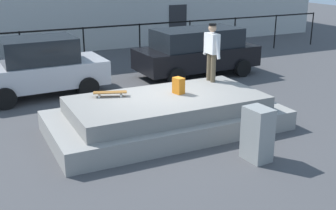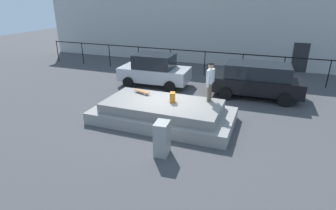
{
  "view_description": "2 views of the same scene",
  "coord_description": "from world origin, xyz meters",
  "px_view_note": "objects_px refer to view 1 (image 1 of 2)",
  "views": [
    {
      "loc": [
        -4.42,
        -9.52,
        4.03
      ],
      "look_at": [
        0.3,
        0.12,
        0.46
      ],
      "focal_mm": 45.77,
      "sensor_mm": 36.0,
      "label": 1
    },
    {
      "loc": [
        3.95,
        -10.13,
        4.96
      ],
      "look_at": [
        -0.05,
        0.46,
        0.4
      ],
      "focal_mm": 29.12,
      "sensor_mm": 36.0,
      "label": 2
    }
  ],
  "objects_px": {
    "skateboard": "(110,93)",
    "car_black_hatchback_mid": "(197,51)",
    "utility_box": "(257,134)",
    "backpack": "(179,86)",
    "skateboarder": "(212,48)",
    "car_silver_sedan_near": "(40,67)"
  },
  "relations": [
    {
      "from": "backpack",
      "to": "car_silver_sedan_near",
      "type": "distance_m",
      "value": 5.09
    },
    {
      "from": "skateboarder",
      "to": "car_black_hatchback_mid",
      "type": "distance_m",
      "value": 4.13
    },
    {
      "from": "skateboard",
      "to": "utility_box",
      "type": "bearing_deg",
      "value": -54.36
    },
    {
      "from": "backpack",
      "to": "skateboarder",
      "type": "bearing_deg",
      "value": 102.55
    },
    {
      "from": "backpack",
      "to": "car_silver_sedan_near",
      "type": "xyz_separation_m",
      "value": [
        -2.68,
        4.33,
        -0.15
      ]
    },
    {
      "from": "backpack",
      "to": "skateboard",
      "type": "bearing_deg",
      "value": -121.17
    },
    {
      "from": "skateboard",
      "to": "backpack",
      "type": "height_order",
      "value": "backpack"
    },
    {
      "from": "skateboard",
      "to": "car_silver_sedan_near",
      "type": "xyz_separation_m",
      "value": [
        -1.03,
        3.81,
        -0.04
      ]
    },
    {
      "from": "car_silver_sedan_near",
      "to": "utility_box",
      "type": "height_order",
      "value": "car_silver_sedan_near"
    },
    {
      "from": "skateboarder",
      "to": "skateboard",
      "type": "relative_size",
      "value": 1.9
    },
    {
      "from": "skateboarder",
      "to": "skateboard",
      "type": "xyz_separation_m",
      "value": [
        -3.03,
        -0.16,
        -0.83
      ]
    },
    {
      "from": "backpack",
      "to": "car_black_hatchback_mid",
      "type": "xyz_separation_m",
      "value": [
        3.03,
        4.37,
        -0.14
      ]
    },
    {
      "from": "skateboarder",
      "to": "backpack",
      "type": "distance_m",
      "value": 1.7
    },
    {
      "from": "skateboarder",
      "to": "car_black_hatchback_mid",
      "type": "height_order",
      "value": "skateboarder"
    },
    {
      "from": "skateboard",
      "to": "car_black_hatchback_mid",
      "type": "bearing_deg",
      "value": 39.4
    },
    {
      "from": "backpack",
      "to": "car_black_hatchback_mid",
      "type": "height_order",
      "value": "car_black_hatchback_mid"
    },
    {
      "from": "skateboard",
      "to": "car_black_hatchback_mid",
      "type": "xyz_separation_m",
      "value": [
        4.68,
        3.85,
        -0.03
      ]
    },
    {
      "from": "skateboarder",
      "to": "utility_box",
      "type": "xyz_separation_m",
      "value": [
        -0.82,
        -3.24,
        -1.21
      ]
    },
    {
      "from": "skateboard",
      "to": "car_black_hatchback_mid",
      "type": "relative_size",
      "value": 0.18
    },
    {
      "from": "utility_box",
      "to": "backpack",
      "type": "bearing_deg",
      "value": 97.71
    },
    {
      "from": "skateboarder",
      "to": "car_silver_sedan_near",
      "type": "height_order",
      "value": "skateboarder"
    },
    {
      "from": "car_silver_sedan_near",
      "to": "utility_box",
      "type": "relative_size",
      "value": 3.5
    }
  ]
}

